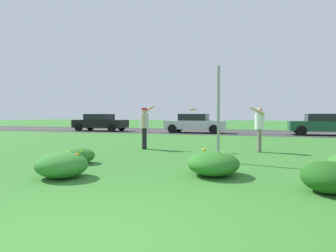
{
  "coord_description": "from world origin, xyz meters",
  "views": [
    {
      "loc": [
        1.8,
        -2.57,
        1.38
      ],
      "look_at": [
        -1.33,
        7.38,
        0.97
      ],
      "focal_mm": 30.49,
      "sensor_mm": 36.0,
      "label": 1
    }
  ],
  "objects_px": {
    "sign_post_near_path": "(219,114)",
    "car_black_leftmost": "(100,122)",
    "person_thrower_red_cap_gray_shirt": "(144,124)",
    "car_dark_green_center_right": "(324,124)",
    "car_silver_center_left": "(195,123)",
    "person_catcher_white_shirt": "(259,125)",
    "frisbee_orange": "(193,110)"
  },
  "relations": [
    {
      "from": "person_thrower_red_cap_gray_shirt",
      "to": "car_dark_green_center_right",
      "type": "relative_size",
      "value": 0.39
    },
    {
      "from": "sign_post_near_path",
      "to": "car_silver_center_left",
      "type": "height_order",
      "value": "sign_post_near_path"
    },
    {
      "from": "person_thrower_red_cap_gray_shirt",
      "to": "car_dark_green_center_right",
      "type": "distance_m",
      "value": 13.84
    },
    {
      "from": "sign_post_near_path",
      "to": "person_thrower_red_cap_gray_shirt",
      "type": "xyz_separation_m",
      "value": [
        -3.24,
        2.25,
        -0.39
      ]
    },
    {
      "from": "sign_post_near_path",
      "to": "person_catcher_white_shirt",
      "type": "xyz_separation_m",
      "value": [
        1.15,
        2.67,
        -0.41
      ]
    },
    {
      "from": "frisbee_orange",
      "to": "car_dark_green_center_right",
      "type": "bearing_deg",
      "value": 58.22
    },
    {
      "from": "person_thrower_red_cap_gray_shirt",
      "to": "car_silver_center_left",
      "type": "relative_size",
      "value": 0.39
    },
    {
      "from": "person_catcher_white_shirt",
      "to": "car_black_leftmost",
      "type": "xyz_separation_m",
      "value": [
        -12.86,
        10.38,
        -0.25
      ]
    },
    {
      "from": "frisbee_orange",
      "to": "car_black_leftmost",
      "type": "xyz_separation_m",
      "value": [
        -10.44,
        10.75,
        -0.84
      ]
    },
    {
      "from": "sign_post_near_path",
      "to": "person_thrower_red_cap_gray_shirt",
      "type": "bearing_deg",
      "value": 145.2
    },
    {
      "from": "person_thrower_red_cap_gray_shirt",
      "to": "car_black_leftmost",
      "type": "distance_m",
      "value": 13.73
    },
    {
      "from": "sign_post_near_path",
      "to": "person_catcher_white_shirt",
      "type": "bearing_deg",
      "value": 66.66
    },
    {
      "from": "sign_post_near_path",
      "to": "person_thrower_red_cap_gray_shirt",
      "type": "height_order",
      "value": "sign_post_near_path"
    },
    {
      "from": "sign_post_near_path",
      "to": "car_black_leftmost",
      "type": "xyz_separation_m",
      "value": [
        -11.71,
        13.06,
        -0.66
      ]
    },
    {
      "from": "car_silver_center_left",
      "to": "person_thrower_red_cap_gray_shirt",
      "type": "bearing_deg",
      "value": -88.65
    },
    {
      "from": "frisbee_orange",
      "to": "car_black_leftmost",
      "type": "distance_m",
      "value": 15.01
    },
    {
      "from": "car_silver_center_left",
      "to": "car_dark_green_center_right",
      "type": "xyz_separation_m",
      "value": [
        8.89,
        0.0,
        0.0
      ]
    },
    {
      "from": "sign_post_near_path",
      "to": "person_catcher_white_shirt",
      "type": "height_order",
      "value": "sign_post_near_path"
    },
    {
      "from": "frisbee_orange",
      "to": "car_silver_center_left",
      "type": "xyz_separation_m",
      "value": [
        -2.23,
        10.75,
        -0.84
      ]
    },
    {
      "from": "car_black_leftmost",
      "to": "car_dark_green_center_right",
      "type": "height_order",
      "value": "same"
    },
    {
      "from": "car_dark_green_center_right",
      "to": "car_black_leftmost",
      "type": "bearing_deg",
      "value": 180.0
    },
    {
      "from": "person_catcher_white_shirt",
      "to": "car_silver_center_left",
      "type": "relative_size",
      "value": 0.37
    },
    {
      "from": "person_thrower_red_cap_gray_shirt",
      "to": "person_catcher_white_shirt",
      "type": "xyz_separation_m",
      "value": [
        4.4,
        0.42,
        -0.02
      ]
    },
    {
      "from": "sign_post_near_path",
      "to": "car_black_leftmost",
      "type": "relative_size",
      "value": 0.62
    },
    {
      "from": "car_black_leftmost",
      "to": "car_dark_green_center_right",
      "type": "distance_m",
      "value": 17.11
    },
    {
      "from": "car_silver_center_left",
      "to": "car_dark_green_center_right",
      "type": "bearing_deg",
      "value": 0.0
    },
    {
      "from": "car_silver_center_left",
      "to": "car_dark_green_center_right",
      "type": "distance_m",
      "value": 8.89
    },
    {
      "from": "sign_post_near_path",
      "to": "car_dark_green_center_right",
      "type": "bearing_deg",
      "value": 67.55
    },
    {
      "from": "person_catcher_white_shirt",
      "to": "car_silver_center_left",
      "type": "bearing_deg",
      "value": 114.13
    },
    {
      "from": "person_catcher_white_shirt",
      "to": "car_dark_green_center_right",
      "type": "relative_size",
      "value": 0.37
    },
    {
      "from": "person_catcher_white_shirt",
      "to": "car_black_leftmost",
      "type": "height_order",
      "value": "person_catcher_white_shirt"
    },
    {
      "from": "person_thrower_red_cap_gray_shirt",
      "to": "car_dark_green_center_right",
      "type": "height_order",
      "value": "person_thrower_red_cap_gray_shirt"
    }
  ]
}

